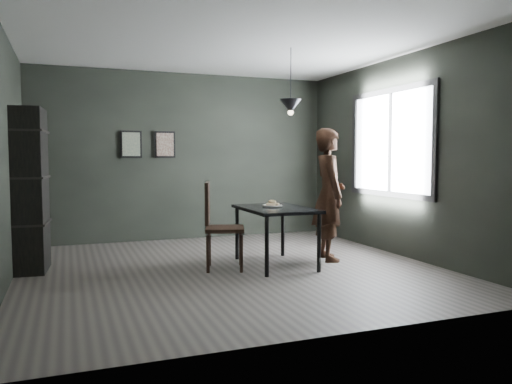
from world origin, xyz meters
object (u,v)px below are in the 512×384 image
object	(u,v)px
white_plate	(272,206)
pendant_lamp	(291,106)
cafe_table	(276,213)
wood_chair	(217,220)
shelf_unit	(29,190)
woman	(329,195)

from	to	relation	value
white_plate	pendant_lamp	xyz separation A→B (m)	(0.26, 0.02, 1.29)
cafe_table	white_plate	bearing A→B (deg)	98.34
wood_chair	shelf_unit	distance (m)	2.30
cafe_table	woman	bearing A→B (deg)	4.82
wood_chair	shelf_unit	bearing A→B (deg)	179.57
shelf_unit	pendant_lamp	world-z (taller)	pendant_lamp
white_plate	wood_chair	world-z (taller)	wood_chair
woman	white_plate	bearing A→B (deg)	101.64
woman	wood_chair	bearing A→B (deg)	102.90
cafe_table	shelf_unit	world-z (taller)	shelf_unit
white_plate	wood_chair	size ratio (longest dim) A/B	0.21
woman	shelf_unit	world-z (taller)	shelf_unit
woman	pendant_lamp	xyz separation A→B (m)	(-0.56, 0.03, 1.16)
cafe_table	woman	size ratio (longest dim) A/B	0.68
white_plate	shelf_unit	bearing A→B (deg)	166.70
white_plate	pendant_lamp	world-z (taller)	pendant_lamp
white_plate	pendant_lamp	bearing A→B (deg)	4.25
woman	wood_chair	size ratio (longest dim) A/B	1.64
woman	pendant_lamp	bearing A→B (deg)	99.25
cafe_table	pendant_lamp	world-z (taller)	pendant_lamp
shelf_unit	wood_chair	bearing A→B (deg)	-13.28
white_plate	wood_chair	bearing A→B (deg)	-178.22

